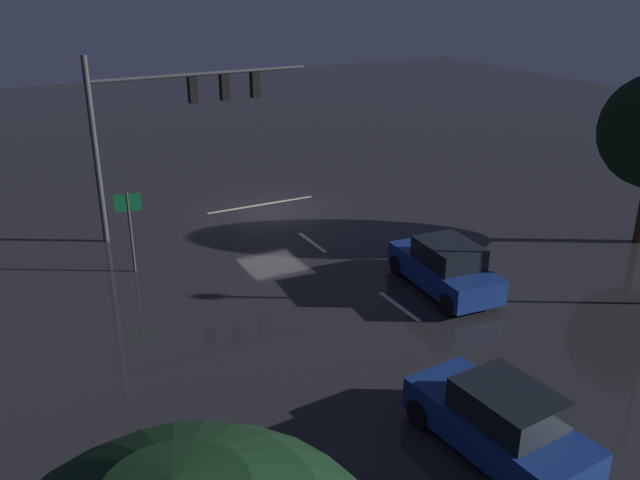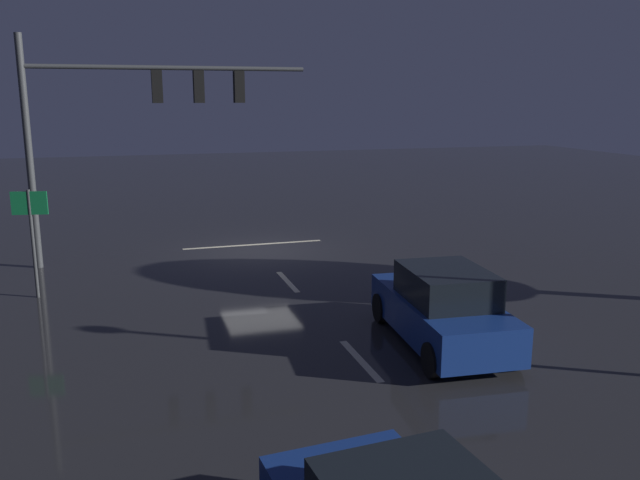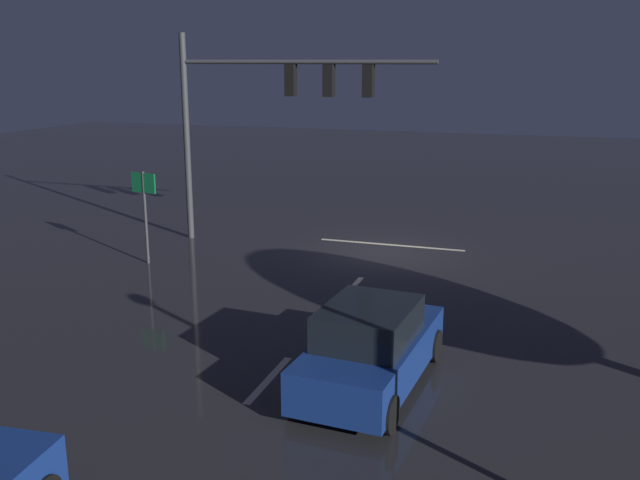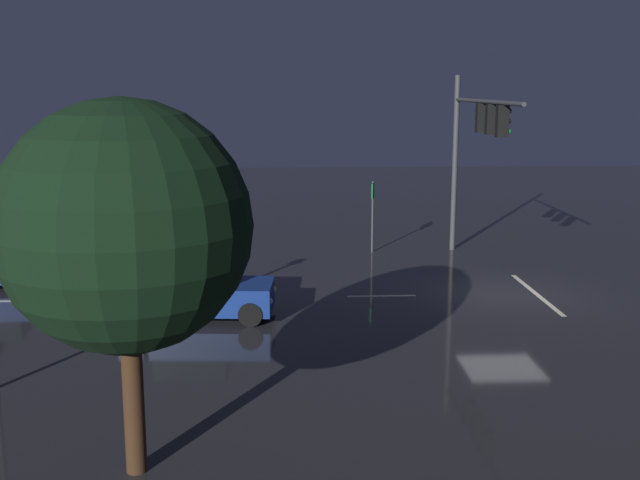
{
  "view_description": "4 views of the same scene",
  "coord_description": "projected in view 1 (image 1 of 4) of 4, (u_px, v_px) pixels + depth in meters",
  "views": [
    {
      "loc": [
        11.04,
        25.77,
        9.94
      ],
      "look_at": [
        1.08,
        6.7,
        1.27
      ],
      "focal_mm": 38.44,
      "sensor_mm": 36.0,
      "label": 1
    },
    {
      "loc": [
        4.39,
        21.63,
        5.21
      ],
      "look_at": [
        -0.61,
        5.17,
        1.44
      ],
      "focal_mm": 36.87,
      "sensor_mm": 36.0,
      "label": 2
    },
    {
      "loc": [
        -4.98,
        21.89,
        6.15
      ],
      "look_at": [
        0.36,
        5.67,
        1.77
      ],
      "focal_mm": 39.67,
      "sensor_mm": 36.0,
      "label": 3
    },
    {
      "loc": [
        -23.77,
        7.2,
        6.59
      ],
      "look_at": [
        -0.36,
        5.99,
        1.92
      ],
      "focal_mm": 43.46,
      "sensor_mm": 36.0,
      "label": 4
    }
  ],
  "objects": [
    {
      "name": "ground_plane",
      "position": [
        270.0,
        212.0,
        29.64
      ],
      "size": [
        80.0,
        80.0,
        0.0
      ],
      "primitive_type": "plane",
      "color": "#232326"
    },
    {
      "name": "traffic_signal_assembly",
      "position": [
        174.0,
        108.0,
        26.01
      ],
      "size": [
        8.65,
        0.47,
        7.01
      ],
      "color": "#383A3D",
      "rests_on": "ground_plane"
    },
    {
      "name": "lane_dash_far",
      "position": [
        312.0,
        242.0,
        26.35
      ],
      "size": [
        0.16,
        2.2,
        0.01
      ],
      "primitive_type": "cube",
      "rotation": [
        0.0,
        0.0,
        1.57
      ],
      "color": "beige",
      "rests_on": "ground_plane"
    },
    {
      "name": "lane_dash_mid",
      "position": [
        399.0,
        306.0,
        21.42
      ],
      "size": [
        0.16,
        2.2,
        0.01
      ],
      "primitive_type": "cube",
      "rotation": [
        0.0,
        0.0,
        1.57
      ],
      "color": "beige",
      "rests_on": "ground_plane"
    },
    {
      "name": "lane_dash_near",
      "position": [
        538.0,
        409.0,
        16.48
      ],
      "size": [
        0.16,
        2.2,
        0.01
      ],
      "primitive_type": "cube",
      "rotation": [
        0.0,
        0.0,
        1.57
      ],
      "color": "beige",
      "rests_on": "ground_plane"
    },
    {
      "name": "stop_bar",
      "position": [
        261.0,
        205.0,
        30.48
      ],
      "size": [
        5.0,
        0.16,
        0.01
      ],
      "primitive_type": "cube",
      "color": "beige",
      "rests_on": "ground_plane"
    },
    {
      "name": "car_approaching",
      "position": [
        445.0,
        267.0,
        22.26
      ],
      "size": [
        2.19,
        4.47,
        1.7
      ],
      "color": "navy",
      "rests_on": "ground_plane"
    },
    {
      "name": "car_distant",
      "position": [
        500.0,
        422.0,
        14.71
      ],
      "size": [
        2.21,
        4.48,
        1.7
      ],
      "color": "navy",
      "rests_on": "ground_plane"
    },
    {
      "name": "route_sign",
      "position": [
        129.0,
        215.0,
        23.1
      ],
      "size": [
        0.9,
        0.22,
        2.88
      ],
      "color": "#383A3D",
      "rests_on": "ground_plane"
    }
  ]
}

